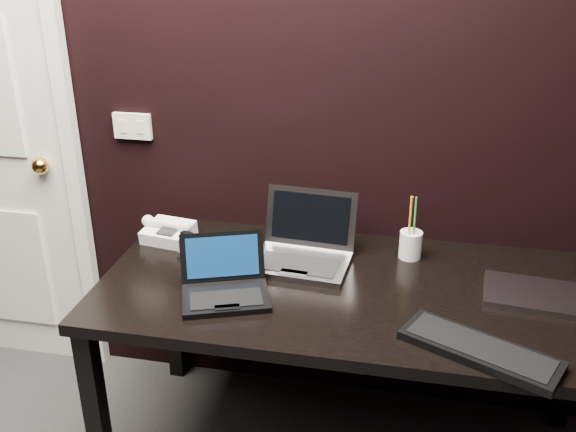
% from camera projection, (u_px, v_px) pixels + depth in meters
% --- Properties ---
extents(wall_back, '(4.00, 0.00, 4.00)m').
position_uv_depth(wall_back, '(291.00, 86.00, 2.29)').
color(wall_back, black).
rests_on(wall_back, ground).
extents(wall_switch, '(0.15, 0.02, 0.10)m').
position_uv_depth(wall_switch, '(132.00, 126.00, 2.46)').
color(wall_switch, silver).
rests_on(wall_switch, wall_back).
extents(desk, '(1.70, 0.80, 0.74)m').
position_uv_depth(desk, '(355.00, 306.00, 2.14)').
color(desk, black).
rests_on(desk, ground).
extents(netbook, '(0.34, 0.32, 0.17)m').
position_uv_depth(netbook, '(225.00, 286.00, 2.05)').
color(netbook, black).
rests_on(netbook, desk).
extents(silver_laptop, '(0.35, 0.32, 0.23)m').
position_uv_depth(silver_laptop, '(303.00, 251.00, 2.25)').
color(silver_laptop, gray).
rests_on(silver_laptop, desk).
extents(ext_keyboard, '(0.46, 0.32, 0.03)m').
position_uv_depth(ext_keyboard, '(480.00, 350.00, 1.77)').
color(ext_keyboard, black).
rests_on(ext_keyboard, desk).
extents(closed_laptop, '(0.31, 0.24, 0.02)m').
position_uv_depth(closed_laptop, '(532.00, 294.00, 2.04)').
color(closed_laptop, '#9D9CA2').
rests_on(closed_laptop, desk).
extents(desk_phone, '(0.21, 0.18, 0.10)m').
position_uv_depth(desk_phone, '(168.00, 231.00, 2.41)').
color(desk_phone, white).
rests_on(desk_phone, desk).
extents(mobile_phone, '(0.06, 0.05, 0.09)m').
position_uv_depth(mobile_phone, '(187.00, 247.00, 2.30)').
color(mobile_phone, black).
rests_on(mobile_phone, desk).
extents(pen_cup, '(0.10, 0.10, 0.23)m').
position_uv_depth(pen_cup, '(411.00, 243.00, 2.27)').
color(pen_cup, white).
rests_on(pen_cup, desk).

